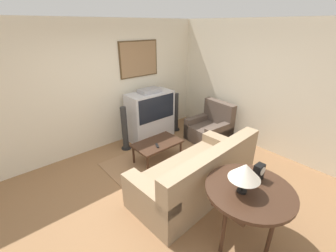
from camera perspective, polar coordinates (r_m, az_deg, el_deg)
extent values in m
plane|color=#8E6642|center=(3.98, -0.92, -15.95)|extent=(12.00, 12.00, 0.00)
cube|color=beige|center=(5.01, -17.09, 9.24)|extent=(12.00, 0.06, 2.70)
cube|color=#4C381E|center=(5.35, -7.41, 16.53)|extent=(1.00, 0.03, 0.80)
cube|color=#93704C|center=(5.34, -7.30, 16.51)|extent=(0.95, 0.01, 0.75)
cube|color=beige|center=(5.27, 21.78, 9.28)|extent=(0.06, 12.00, 2.70)
cube|color=#99704C|center=(4.67, -2.03, -8.90)|extent=(2.04, 1.46, 0.01)
cube|color=silver|center=(5.52, -4.42, -0.44)|extent=(1.09, 0.54, 0.52)
cube|color=silver|center=(5.30, -4.62, 5.19)|extent=(1.09, 0.54, 0.63)
cube|color=black|center=(5.10, -2.80, 4.43)|extent=(0.98, 0.01, 0.56)
cube|color=#9E9EA3|center=(5.19, -4.76, 8.94)|extent=(0.49, 0.29, 0.09)
cube|color=#9E8466|center=(3.87, 6.49, -13.23)|extent=(2.18, 1.10, 0.44)
cube|color=#9E8466|center=(3.41, 11.88, -9.67)|extent=(2.14, 0.33, 0.50)
cube|color=#9E8466|center=(4.48, 14.46, -6.94)|extent=(0.29, 1.00, 0.60)
cube|color=#9E8466|center=(3.31, -4.75, -19.12)|extent=(0.29, 1.00, 0.60)
cube|color=#715F49|center=(3.86, 14.33, -6.97)|extent=(0.37, 0.14, 0.34)
cube|color=#715F49|center=(3.21, 4.67, -13.40)|extent=(0.37, 0.14, 0.34)
cube|color=brown|center=(5.49, 10.17, -1.71)|extent=(0.90, 0.90, 0.38)
cube|color=brown|center=(5.54, 12.88, 3.44)|extent=(0.24, 0.85, 0.53)
cube|color=brown|center=(5.67, 7.76, 0.13)|extent=(0.85, 0.22, 0.52)
cube|color=brown|center=(5.26, 12.89, -2.33)|extent=(0.85, 0.22, 0.52)
cube|color=#3D2619|center=(4.50, -2.72, -4.43)|extent=(0.94, 0.57, 0.04)
cylinder|color=#3D2619|center=(4.24, -5.19, -9.92)|extent=(0.04, 0.04, 0.38)
cylinder|color=#3D2619|center=(4.69, 3.22, -6.12)|extent=(0.04, 0.04, 0.38)
cylinder|color=#3D2619|center=(4.57, -8.74, -7.28)|extent=(0.04, 0.04, 0.38)
cylinder|color=#3D2619|center=(5.00, -0.57, -4.02)|extent=(0.04, 0.04, 0.38)
cylinder|color=#3D2619|center=(2.93, 20.01, -15.06)|extent=(1.05, 1.05, 0.04)
cube|color=#3D2619|center=(2.96, 19.84, -15.99)|extent=(0.89, 0.42, 0.08)
cylinder|color=#3D2619|center=(2.98, 13.94, -24.01)|extent=(0.05, 0.05, 0.77)
cylinder|color=#3D2619|center=(3.46, 21.47, -17.03)|extent=(0.05, 0.05, 0.77)
cylinder|color=#3D2619|center=(3.10, 24.68, -23.45)|extent=(0.05, 0.05, 0.77)
cylinder|color=black|center=(2.83, 18.23, -15.35)|extent=(0.11, 0.11, 0.02)
cylinder|color=black|center=(2.73, 18.71, -12.59)|extent=(0.02, 0.02, 0.32)
cone|color=silver|center=(2.67, 19.00, -10.83)|extent=(0.36, 0.36, 0.19)
cube|color=black|center=(3.03, 22.03, -10.81)|extent=(0.13, 0.09, 0.22)
cylinder|color=white|center=(3.00, 22.95, -10.55)|extent=(0.11, 0.01, 0.11)
cube|color=black|center=(4.36, -2.76, -5.00)|extent=(0.11, 0.16, 0.02)
cylinder|color=black|center=(5.21, -10.53, -5.50)|extent=(0.22, 0.22, 0.02)
cylinder|color=#2D2D2D|center=(4.99, -10.96, -0.64)|extent=(0.13, 0.13, 1.00)
cylinder|color=black|center=(6.01, 1.91, -0.84)|extent=(0.22, 0.22, 0.02)
cylinder|color=#2D2D2D|center=(5.81, 1.98, 3.52)|extent=(0.13, 0.13, 1.00)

